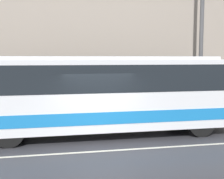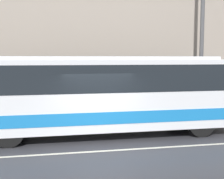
% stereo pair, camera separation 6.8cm
% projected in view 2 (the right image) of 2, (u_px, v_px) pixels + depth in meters
% --- Properties ---
extents(ground_plane, '(60.00, 60.00, 0.00)m').
position_uv_depth(ground_plane, '(103.00, 151.00, 10.24)').
color(ground_plane, '#333338').
extents(sidewalk, '(60.00, 2.48, 0.13)m').
position_uv_depth(sidewalk, '(85.00, 119.00, 15.34)').
color(sidewalk, '#A09E99').
rests_on(sidewalk, ground_plane).
extents(lane_stripe, '(54.00, 0.14, 0.01)m').
position_uv_depth(lane_stripe, '(103.00, 151.00, 10.24)').
color(lane_stripe, beige).
rests_on(lane_stripe, ground_plane).
extents(transit_bus, '(11.17, 2.57, 3.11)m').
position_uv_depth(transit_bus, '(95.00, 91.00, 12.25)').
color(transit_bus, silver).
rests_on(transit_bus, ground_plane).
extents(utility_pole_near, '(0.20, 0.20, 8.33)m').
position_uv_depth(utility_pole_near, '(202.00, 33.00, 15.65)').
color(utility_pole_near, '#4C4C4F').
rests_on(utility_pole_near, sidewalk).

